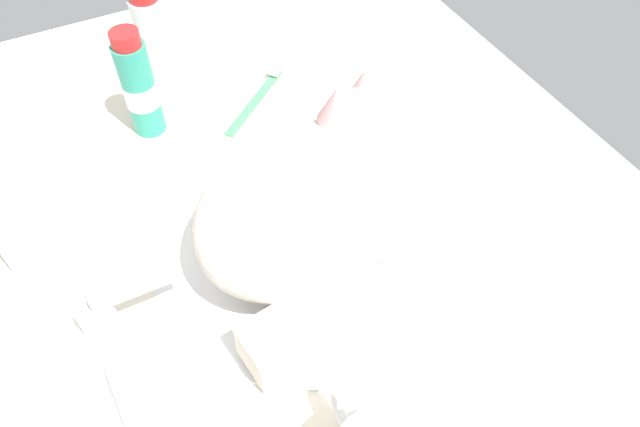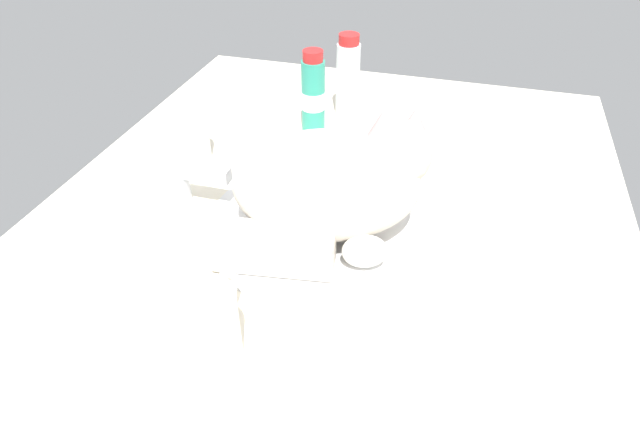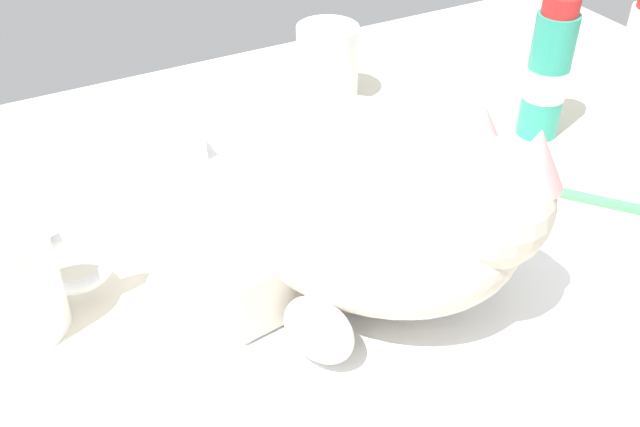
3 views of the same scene
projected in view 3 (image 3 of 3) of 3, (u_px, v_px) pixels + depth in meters
ground_plane at (360, 282)px, 59.21cm from camera, size 110.00×82.50×3.00cm
sink_basin at (361, 265)px, 58.12cm from camera, size 33.36×33.36×0.63cm
faucet at (251, 120)px, 71.58cm from camera, size 14.69×10.15×6.37cm
cat at (370, 202)px, 53.35cm from camera, size 26.39×29.17×15.42cm
coffee_mug at (10, 282)px, 50.76cm from camera, size 11.29×7.22×8.46cm
rinse_cup at (327, 64)px, 78.26cm from camera, size 6.55×6.55×8.33cm
soap_dish at (167, 165)px, 69.15cm from camera, size 9.00×6.40×1.20cm
soap_bar at (165, 147)px, 67.98cm from camera, size 6.72×4.69×2.71cm
toothpaste_bottle at (548, 72)px, 70.96cm from camera, size 4.13×4.13×14.36cm
mouthwash_bottle at (639, 71)px, 70.48cm from camera, size 4.32×4.32×15.07cm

